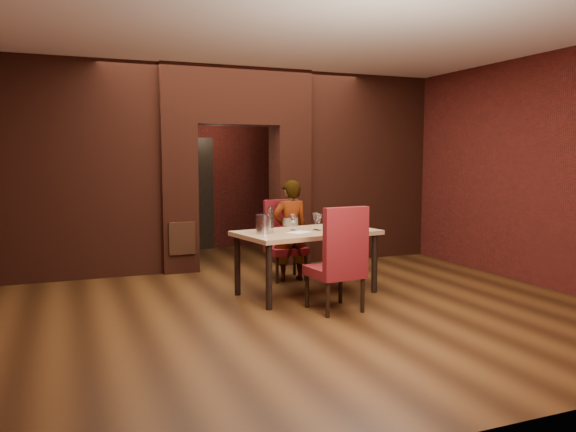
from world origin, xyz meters
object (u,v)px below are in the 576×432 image
chair_near (335,258)px  water_bottle (270,219)px  person_seated (290,231)px  chair_far (286,240)px  dining_table (307,262)px  wine_glass_a (293,222)px  wine_glass_c (316,221)px  wine_glass_b (319,222)px  wine_bucket (263,224)px  potted_plant (336,261)px

chair_near → water_bottle: size_ratio=3.74×
person_seated → chair_far: bearing=-80.9°
chair_far → dining_table: bearing=-94.2°
chair_far → person_seated: bearing=-80.9°
wine_glass_a → chair_near: bearing=-82.3°
person_seated → water_bottle: size_ratio=4.44×
chair_far → wine_glass_c: bearing=-85.4°
dining_table → wine_glass_b: (0.15, -0.04, 0.52)m
dining_table → chair_far: (0.08, 0.94, 0.16)m
chair_near → person_seated: (0.12, 1.67, 0.11)m
dining_table → wine_glass_b: 0.55m
water_bottle → chair_far: bearing=57.2°
person_seated → wine_glass_c: size_ratio=6.54×
wine_bucket → water_bottle: 0.16m
person_seated → potted_plant: (0.85, 0.20, -0.54)m
wine_glass_c → chair_near: bearing=-100.3°
dining_table → wine_bucket: wine_bucket is taller
chair_near → wine_glass_b: bearing=-107.2°
wine_glass_b → wine_glass_c: bearing=97.7°
wine_glass_b → potted_plant: 1.53m
dining_table → potted_plant: dining_table is taller
chair_near → wine_bucket: 1.06m
person_seated → wine_glass_b: bearing=94.3°
chair_far → wine_glass_c: (0.06, -0.91, 0.37)m
wine_glass_b → dining_table: bearing=165.9°
water_bottle → potted_plant: water_bottle is taller
wine_glass_b → chair_far: bearing=93.9°
water_bottle → wine_glass_c: bearing=-1.9°
chair_near → wine_glass_b: size_ratio=5.81×
wine_glass_c → wine_glass_b: bearing=-82.3°
dining_table → wine_glass_a: bearing=133.2°
wine_glass_b → potted_plant: size_ratio=0.56×
chair_far → potted_plant: chair_far is taller
chair_near → wine_glass_b: (0.17, 0.81, 0.33)m
chair_near → wine_glass_b: 0.89m
dining_table → wine_bucket: bearing=174.2°
chair_near → wine_bucket: size_ratio=5.19×
water_bottle → person_seated: bearing=52.8°
wine_bucket → potted_plant: (1.57, 1.06, -0.76)m
wine_glass_b → water_bottle: (-0.64, 0.09, 0.06)m
person_seated → water_bottle: bearing=53.8°
dining_table → wine_glass_a: wine_glass_a is taller
wine_glass_b → wine_bucket: (-0.76, -0.00, 0.01)m
wine_bucket → potted_plant: wine_bucket is taller
wine_glass_c → water_bottle: water_bottle is taller
chair_far → wine_glass_c: chair_far is taller
chair_near → wine_glass_c: 0.95m
person_seated → potted_plant: bearing=-166.1°
chair_near → potted_plant: chair_near is taller
wine_glass_b → potted_plant: (0.80, 1.06, -0.75)m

